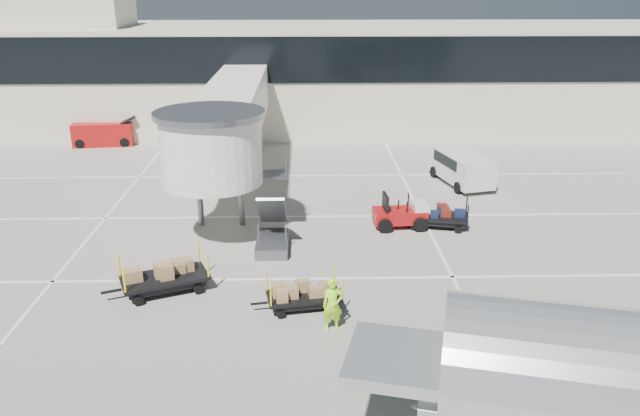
# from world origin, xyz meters

# --- Properties ---
(ground) EXTENTS (140.00, 140.00, 0.00)m
(ground) POSITION_xyz_m (0.00, 0.00, 0.00)
(ground) COLOR #B7AFA3
(ground) RESTS_ON ground
(lane_markings) EXTENTS (40.00, 30.00, 0.02)m
(lane_markings) POSITION_xyz_m (-0.67, 9.33, 0.01)
(lane_markings) COLOR white
(lane_markings) RESTS_ON ground
(terminal) EXTENTS (64.00, 12.11, 15.20)m
(terminal) POSITION_xyz_m (-0.35, 29.94, 4.11)
(terminal) COLOR beige
(terminal) RESTS_ON ground
(jet_bridge) EXTENTS (5.70, 20.40, 6.03)m
(jet_bridge) POSITION_xyz_m (-3.97, 12.26, 4.28)
(jet_bridge) COLOR white
(jet_bridge) RESTS_ON ground
(baggage_tug) EXTENTS (2.67, 1.81, 1.69)m
(baggage_tug) POSITION_xyz_m (4.73, 7.51, 0.62)
(baggage_tug) COLOR #9C0E0E
(baggage_tug) RESTS_ON ground
(suitcase_cart) EXTENTS (3.72, 2.05, 1.43)m
(suitcase_cart) POSITION_xyz_m (6.38, 7.47, 0.52)
(suitcase_cart) COLOR black
(suitcase_cart) RESTS_ON ground
(box_cart_near) EXTENTS (3.34, 1.76, 1.28)m
(box_cart_near) POSITION_xyz_m (-0.01, -0.36, 0.51)
(box_cart_near) COLOR black
(box_cart_near) RESTS_ON ground
(box_cart_far) EXTENTS (3.97, 2.71, 1.55)m
(box_cart_far) POSITION_xyz_m (-5.40, 1.05, 0.61)
(box_cart_far) COLOR black
(box_cart_far) RESTS_ON ground
(ground_worker) EXTENTS (0.75, 0.54, 1.93)m
(ground_worker) POSITION_xyz_m (0.98, -1.88, 0.96)
(ground_worker) COLOR #A8FB1A
(ground_worker) RESTS_ON ground
(minivan) EXTENTS (3.02, 5.11, 1.81)m
(minivan) POSITION_xyz_m (9.17, 14.32, 1.09)
(minivan) COLOR silver
(minivan) RESTS_ON ground
(belt_loader) EXTENTS (4.65, 2.22, 2.17)m
(belt_loader) POSITION_xyz_m (-14.41, 24.00, 0.83)
(belt_loader) COLOR #9C0E0E
(belt_loader) RESTS_ON ground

